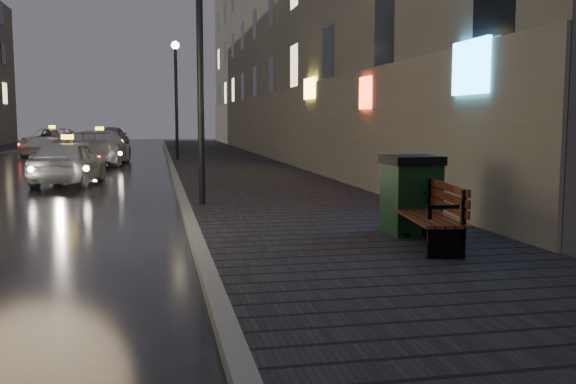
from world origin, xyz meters
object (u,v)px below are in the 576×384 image
Objects in this scene: taxi_far at (53,142)px; lamp_far at (176,85)px; taxi_mid at (100,148)px; bench at (435,215)px; trash_bin at (411,194)px; car_far at (111,137)px; taxi_near at (68,162)px; lamp_near at (200,43)px.

lamp_far is at bearing -42.46° from taxi_far.
bench is at bearing 112.25° from taxi_mid.
trash_bin is at bearing -81.71° from lamp_far.
trash_bin is 35.80m from car_far.
bench is at bearing 125.68° from taxi_near.
taxi_near is (-3.52, -9.41, -2.81)m from lamp_far.
taxi_near is at bearing -72.48° from taxi_far.
lamp_far is 21.66m from bench.
taxi_near is 24.35m from car_far.
lamp_far is at bearing -103.10° from taxi_near.
taxi_far is at bearing 115.23° from bench.
taxi_near is at bearing 119.24° from trash_bin.
bench is at bearing -96.39° from trash_bin.
lamp_far is at bearing 111.28° from car_far.
lamp_near is at bearing -67.05° from taxi_far.
car_far is (-3.88, 14.93, -2.69)m from lamp_far.
car_far is (-0.36, 24.34, 0.12)m from taxi_near.
car_far is at bearing -81.73° from taxi_near.
taxi_near is at bearing 125.60° from bench.
trash_bin reaches higher than taxi_near.
trash_bin is 0.23× the size of taxi_far.
taxi_mid reaches higher than trash_bin.
trash_bin is at bearing -55.00° from lamp_near.
lamp_far is at bearing 90.00° from lamp_near.
lamp_near is 6.66m from bench.
taxi_far is at bearing 107.00° from trash_bin.
bench is (2.86, -5.28, -2.88)m from lamp_near.
taxi_far reaches higher than bench.
lamp_far is 10.43m from taxi_near.
bench is at bearing -61.57° from lamp_near.
trash_bin is at bearing 107.70° from car_far.
car_far is at bearing 107.89° from bench.
trash_bin is 0.24× the size of taxi_mid.
taxi_near is (-3.52, 6.59, -2.81)m from lamp_near.
car_far reaches higher than taxi_far.
taxi_far is (-6.53, 7.80, -2.74)m from lamp_far.
trash_bin is (2.94, -4.20, -2.72)m from lamp_near.
lamp_near and lamp_far have the same top height.
lamp_near is 4.31× the size of trash_bin.
taxi_mid is (-6.16, 20.51, 0.15)m from bench.
bench is 0.34× the size of taxi_far.
taxi_mid is at bearing -166.96° from lamp_far.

